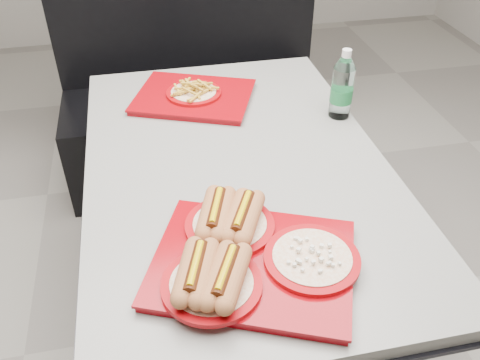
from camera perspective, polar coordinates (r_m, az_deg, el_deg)
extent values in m
plane|color=gray|center=(2.07, -0.29, -15.25)|extent=(6.00, 6.00, 0.00)
cylinder|color=black|center=(2.05, -0.29, -14.82)|extent=(0.52, 0.52, 0.05)
cylinder|color=black|center=(1.78, -0.33, -7.78)|extent=(0.11, 0.11, 0.66)
cube|color=black|center=(1.57, -0.37, 0.66)|extent=(0.92, 1.42, 0.01)
cube|color=gray|center=(1.55, -0.37, 1.40)|extent=(0.90, 1.40, 0.04)
cube|color=black|center=(2.67, -4.76, 5.16)|extent=(1.30, 0.55, 0.45)
cube|color=black|center=(2.64, -6.20, 18.54)|extent=(1.30, 0.10, 1.10)
cube|color=#88030A|center=(1.21, 1.41, -9.53)|extent=(0.55, 0.50, 0.02)
cube|color=#88030A|center=(1.20, 1.42, -9.11)|extent=(0.56, 0.51, 0.01)
cylinder|color=#960509|center=(1.14, -3.20, -11.64)|extent=(0.22, 0.22, 0.01)
cylinder|color=silver|center=(1.13, -3.22, -11.42)|extent=(0.18, 0.18, 0.01)
cylinder|color=#960509|center=(1.27, -1.16, -5.12)|extent=(0.22, 0.22, 0.01)
cylinder|color=silver|center=(1.27, -1.16, -4.91)|extent=(0.18, 0.18, 0.01)
cylinder|color=#960509|center=(1.20, 8.08, -8.72)|extent=(0.22, 0.22, 0.01)
cylinder|color=silver|center=(1.20, 8.11, -8.50)|extent=(0.18, 0.18, 0.01)
cube|color=#88030A|center=(1.88, -5.18, 9.16)|extent=(0.49, 0.44, 0.02)
cube|color=#88030A|center=(1.87, -5.20, 9.47)|extent=(0.50, 0.45, 0.01)
cylinder|color=#960509|center=(1.87, -5.22, 9.72)|extent=(0.20, 0.20, 0.01)
cylinder|color=silver|center=(1.87, -5.23, 9.87)|extent=(0.16, 0.16, 0.00)
cylinder|color=silver|center=(1.77, 11.33, 9.61)|extent=(0.07, 0.07, 0.18)
cylinder|color=#1B6E36|center=(1.77, 11.30, 9.36)|extent=(0.08, 0.08, 0.05)
cone|color=silver|center=(1.72, 11.77, 12.79)|extent=(0.07, 0.07, 0.04)
cylinder|color=silver|center=(1.71, 11.91, 13.76)|extent=(0.03, 0.03, 0.02)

